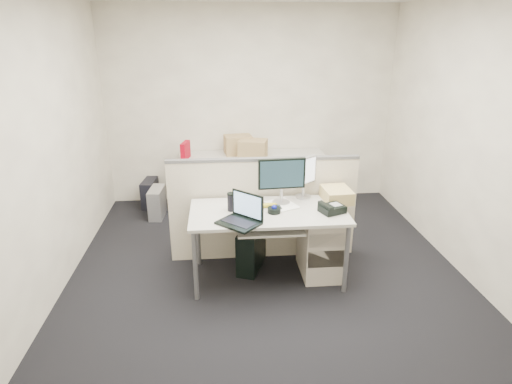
{
  "coord_description": "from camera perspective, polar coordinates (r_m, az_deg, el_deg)",
  "views": [
    {
      "loc": [
        -0.45,
        -3.75,
        2.35
      ],
      "look_at": [
        -0.11,
        0.15,
        0.87
      ],
      "focal_mm": 30.0,
      "sensor_mm": 36.0,
      "label": 1
    }
  ],
  "objects": [
    {
      "name": "floor",
      "position": [
        4.45,
        1.55,
        -11.25
      ],
      "size": [
        4.0,
        4.5,
        0.01
      ],
      "primitive_type": "cube",
      "color": "black",
      "rests_on": "ground"
    },
    {
      "name": "wall_back",
      "position": [
        6.1,
        -0.78,
        11.28
      ],
      "size": [
        4.0,
        0.02,
        2.7
      ],
      "primitive_type": "cube",
      "color": "white",
      "rests_on": "ground"
    },
    {
      "name": "wall_front",
      "position": [
        1.85,
        10.07,
        -12.2
      ],
      "size": [
        4.0,
        0.02,
        2.7
      ],
      "primitive_type": "cube",
      "color": "white",
      "rests_on": "ground"
    },
    {
      "name": "wall_left",
      "position": [
        4.17,
        -26.77,
        4.64
      ],
      "size": [
        0.02,
        4.5,
        2.7
      ],
      "primitive_type": "cube",
      "color": "white",
      "rests_on": "ground"
    },
    {
      "name": "wall_right",
      "position": [
        4.59,
        27.54,
        5.79
      ],
      "size": [
        0.02,
        4.5,
        2.7
      ],
      "primitive_type": "cube",
      "color": "white",
      "rests_on": "ground"
    },
    {
      "name": "desk",
      "position": [
        4.13,
        1.64,
        -3.34
      ],
      "size": [
        1.5,
        0.75,
        0.73
      ],
      "color": "beige",
      "rests_on": "floor"
    },
    {
      "name": "keyboard_tray",
      "position": [
        3.99,
        1.93,
        -4.98
      ],
      "size": [
        0.62,
        0.32,
        0.02
      ],
      "primitive_type": "cube",
      "color": "beige",
      "rests_on": "desk"
    },
    {
      "name": "drawer_pedestal",
      "position": [
        4.42,
        8.67,
        -6.81
      ],
      "size": [
        0.4,
        0.55,
        0.65
      ],
      "primitive_type": "cube",
      "color": "beige",
      "rests_on": "floor"
    },
    {
      "name": "cubicle_partition",
      "position": [
        4.58,
        0.98,
        -2.39
      ],
      "size": [
        2.0,
        0.06,
        1.1
      ],
      "primitive_type": "cube",
      "color": "beige",
      "rests_on": "floor"
    },
    {
      "name": "back_counter",
      "position": [
        6.03,
        -0.5,
        1.46
      ],
      "size": [
        2.0,
        0.6,
        0.72
      ],
      "primitive_type": "cube",
      "color": "beige",
      "rests_on": "floor"
    },
    {
      "name": "monitor_main",
      "position": [
        4.21,
        3.43,
        1.45
      ],
      "size": [
        0.48,
        0.21,
        0.47
      ],
      "primitive_type": "cube",
      "rotation": [
        0.0,
        0.0,
        0.06
      ],
      "color": "black",
      "rests_on": "desk"
    },
    {
      "name": "monitor_small",
      "position": [
        4.39,
        6.39,
        1.85
      ],
      "size": [
        0.37,
        0.35,
        0.42
      ],
      "primitive_type": "cube",
      "rotation": [
        0.0,
        0.0,
        0.7
      ],
      "color": "#B7B7BC",
      "rests_on": "desk"
    },
    {
      "name": "laptop",
      "position": [
        3.77,
        -2.37,
        -2.49
      ],
      "size": [
        0.44,
        0.43,
        0.26
      ],
      "primitive_type": "cube",
      "rotation": [
        0.0,
        0.0,
        -0.75
      ],
      "color": "black",
      "rests_on": "desk"
    },
    {
      "name": "trackball",
      "position": [
        4.06,
        2.43,
        -2.45
      ],
      "size": [
        0.14,
        0.14,
        0.05
      ],
      "primitive_type": "cylinder",
      "rotation": [
        0.0,
        0.0,
        0.16
      ],
      "color": "black",
      "rests_on": "desk"
    },
    {
      "name": "desk_phone",
      "position": [
        4.12,
        10.12,
        -2.23
      ],
      "size": [
        0.27,
        0.25,
        0.07
      ],
      "primitive_type": "cube",
      "rotation": [
        0.0,
        0.0,
        0.38
      ],
      "color": "black",
      "rests_on": "desk"
    },
    {
      "name": "paper_stack",
      "position": [
        4.23,
        3.48,
        -1.72
      ],
      "size": [
        0.34,
        0.37,
        0.01
      ],
      "primitive_type": "cube",
      "rotation": [
        0.0,
        0.0,
        0.4
      ],
      "color": "white",
      "rests_on": "desk"
    },
    {
      "name": "sticky_pad",
      "position": [
        4.12,
        3.12,
        -2.38
      ],
      "size": [
        0.11,
        0.11,
        0.01
      ],
      "primitive_type": "cube",
      "rotation": [
        0.0,
        0.0,
        -0.37
      ],
      "color": "gold",
      "rests_on": "desk"
    },
    {
      "name": "travel_mug",
      "position": [
        4.08,
        -3.29,
        -1.4
      ],
      "size": [
        0.09,
        0.09,
        0.17
      ],
      "primitive_type": "cylinder",
      "rotation": [
        0.0,
        0.0,
        0.17
      ],
      "color": "black",
      "rests_on": "desk"
    },
    {
      "name": "banana",
      "position": [
        4.17,
        1.52,
        -1.77
      ],
      "size": [
        0.21,
        0.1,
        0.04
      ],
      "primitive_type": "ellipsoid",
      "rotation": [
        0.0,
        0.0,
        0.24
      ],
      "color": "#F7F649",
      "rests_on": "desk"
    },
    {
      "name": "cellphone",
      "position": [
        4.16,
        2.94,
        -2.09
      ],
      "size": [
        0.07,
        0.12,
        0.02
      ],
      "primitive_type": "cube",
      "rotation": [
        0.0,
        0.0,
        0.11
      ],
      "color": "black",
      "rests_on": "desk"
    },
    {
      "name": "manila_folders",
      "position": [
        4.4,
        10.71,
        -0.35
      ],
      "size": [
        0.28,
        0.35,
        0.13
      ],
      "primitive_type": "cube",
      "rotation": [
        0.0,
        0.0,
        0.05
      ],
      "color": "tan",
      "rests_on": "desk"
    },
    {
      "name": "keyboard",
      "position": [
        4.02,
        2.58,
        -4.38
      ],
      "size": [
        0.51,
        0.22,
        0.03
      ],
      "primitive_type": "cube",
      "rotation": [
        0.0,
        0.0,
        0.1
      ],
      "color": "black",
      "rests_on": "keyboard_tray"
    },
    {
      "name": "pc_tower_desk",
      "position": [
        4.49,
        -0.63,
        -7.48
      ],
      "size": [
        0.35,
        0.52,
        0.45
      ],
      "primitive_type": "cube",
      "rotation": [
        0.0,
        0.0,
        -0.34
      ],
      "color": "black",
      "rests_on": "floor"
    },
    {
      "name": "pc_tower_spare_dark",
      "position": [
        6.25,
        -13.95,
        -0.14
      ],
      "size": [
        0.21,
        0.42,
        0.38
      ],
      "primitive_type": "cube",
      "rotation": [
        0.0,
        0.0,
        -0.12
      ],
      "color": "black",
      "rests_on": "floor"
    },
    {
      "name": "pc_tower_spare_silver",
      "position": [
        5.87,
        -13.03,
        -1.37
      ],
      "size": [
        0.2,
        0.43,
        0.39
      ],
      "primitive_type": "cube",
      "rotation": [
        0.0,
        0.0,
        -0.09
      ],
      "color": "#B7B7BC",
      "rests_on": "floor"
    },
    {
      "name": "cardboard_box_left",
      "position": [
        5.97,
        -2.39,
        6.23
      ],
      "size": [
        0.4,
        0.32,
        0.28
      ],
      "primitive_type": "cube",
      "rotation": [
        0.0,
        0.0,
        0.13
      ],
      "color": "#A28352",
      "rests_on": "back_counter"
    },
    {
      "name": "cardboard_box_right",
      "position": [
        5.77,
        -0.42,
        5.68
      ],
      "size": [
        0.43,
        0.37,
        0.26
      ],
      "primitive_type": "cube",
      "rotation": [
        0.0,
        0.0,
        -0.26
      ],
      "color": "#A28352",
      "rests_on": "back_counter"
    },
    {
      "name": "red_binder",
      "position": [
        5.79,
        -9.39,
        5.38
      ],
      "size": [
        0.12,
        0.27,
        0.25
      ],
      "primitive_type": "cube",
      "rotation": [
        0.0,
        0.0,
        -0.22
      ],
      "color": "#A30216",
      "rests_on": "back_counter"
    }
  ]
}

